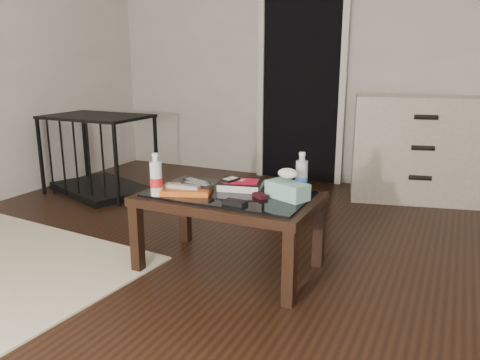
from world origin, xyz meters
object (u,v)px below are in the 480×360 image
object	(u,v)px
coffee_table	(229,204)
tissue_box	(287,190)
dresser	(425,149)
textbook	(241,185)
pet_crate	(100,167)
water_bottle_left	(156,174)
water_bottle_right	(302,173)

from	to	relation	value
coffee_table	tissue_box	world-z (taller)	tissue_box
dresser	textbook	size ratio (longest dim) A/B	5.12
dresser	pet_crate	world-z (taller)	dresser
textbook	coffee_table	bearing A→B (deg)	-113.58
water_bottle_left	water_bottle_right	distance (m)	0.81
textbook	tissue_box	bearing A→B (deg)	-25.53
water_bottle_right	dresser	bearing A→B (deg)	74.47
pet_crate	tissue_box	world-z (taller)	pet_crate
dresser	pet_crate	bearing A→B (deg)	-172.09
coffee_table	pet_crate	xyz separation A→B (m)	(-1.82, 0.98, -0.17)
dresser	water_bottle_left	size ratio (longest dim) A/B	5.38
dresser	textbook	xyz separation A→B (m)	(-0.87, -1.89, 0.03)
textbook	tissue_box	xyz separation A→B (m)	(0.31, -0.07, 0.02)
water_bottle_left	dresser	bearing A→B (deg)	60.97
textbook	water_bottle_right	xyz separation A→B (m)	(0.35, 0.04, 0.10)
coffee_table	pet_crate	bearing A→B (deg)	151.83
dresser	water_bottle_right	bearing A→B (deg)	-118.35
textbook	water_bottle_right	world-z (taller)	water_bottle_right
dresser	water_bottle_left	xyz separation A→B (m)	(-1.23, -2.22, 0.13)
water_bottle_left	tissue_box	distance (m)	0.73
dresser	pet_crate	size ratio (longest dim) A/B	1.22
water_bottle_right	tissue_box	xyz separation A→B (m)	(-0.04, -0.11, -0.07)
water_bottle_right	tissue_box	world-z (taller)	water_bottle_right
textbook	water_bottle_left	distance (m)	0.50
tissue_box	coffee_table	bearing A→B (deg)	-150.16
coffee_table	pet_crate	distance (m)	2.07
water_bottle_right	tissue_box	size ratio (longest dim) A/B	1.03
coffee_table	water_bottle_right	xyz separation A→B (m)	(0.38, 0.15, 0.18)
textbook	water_bottle_right	distance (m)	0.37
water_bottle_left	water_bottle_right	bearing A→B (deg)	27.22
textbook	dresser	bearing A→B (deg)	52.69
pet_crate	tissue_box	xyz separation A→B (m)	(2.16, -0.93, 0.28)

